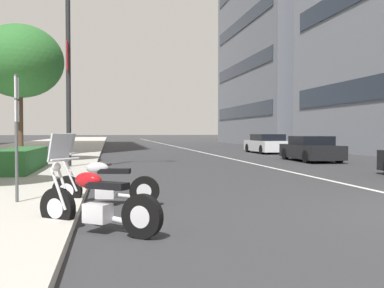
% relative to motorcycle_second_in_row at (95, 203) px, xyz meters
% --- Properties ---
extents(sidewalk_right_plaza, '(160.00, 10.65, 0.15)m').
position_rel_motorcycle_second_in_row_xyz_m(sidewalk_right_plaza, '(29.94, 5.65, -0.36)').
color(sidewalk_right_plaza, '#B2ADA3').
rests_on(sidewalk_right_plaza, ground).
extents(lane_centre_stripe, '(110.00, 0.16, 0.01)m').
position_rel_motorcycle_second_in_row_xyz_m(lane_centre_stripe, '(34.94, -6.84, -0.43)').
color(lane_centre_stripe, silver).
rests_on(lane_centre_stripe, ground).
extents(motorcycle_second_in_row, '(1.40, 1.81, 1.47)m').
position_rel_motorcycle_second_in_row_xyz_m(motorcycle_second_in_row, '(0.00, 0.00, 0.00)').
color(motorcycle_second_in_row, black).
rests_on(motorcycle_second_in_row, ground).
extents(motorcycle_nearest_camera, '(0.75, 2.15, 1.46)m').
position_rel_motorcycle_second_in_row_xyz_m(motorcycle_nearest_camera, '(2.47, -0.09, -0.01)').
color(motorcycle_nearest_camera, black).
rests_on(motorcycle_nearest_camera, ground).
extents(car_far_down_avenue, '(4.34, 1.98, 1.27)m').
position_rel_motorcycle_second_in_row_xyz_m(car_far_down_avenue, '(14.34, -10.29, 0.16)').
color(car_far_down_avenue, black).
rests_on(car_far_down_avenue, ground).
extents(car_mid_block_traffic, '(4.53, 1.93, 1.33)m').
position_rel_motorcycle_second_in_row_xyz_m(car_mid_block_traffic, '(22.81, -11.03, 0.20)').
color(car_mid_block_traffic, silver).
rests_on(car_mid_block_traffic, ground).
extents(parking_sign_by_curb, '(0.32, 0.06, 2.44)m').
position_rel_motorcycle_second_in_row_xyz_m(parking_sign_by_curb, '(2.25, 1.53, 1.24)').
color(parking_sign_by_curb, '#47494C').
rests_on(parking_sign_by_curb, sidewalk_right_plaza).
extents(street_lamp_with_banners, '(1.26, 2.41, 7.76)m').
position_rel_motorcycle_second_in_row_xyz_m(street_lamp_with_banners, '(11.10, 0.97, 4.38)').
color(street_lamp_with_banners, '#232326').
rests_on(street_lamp_with_banners, sidewalk_right_plaza).
extents(clipped_hedge_bed, '(5.02, 1.10, 0.76)m').
position_rel_motorcycle_second_in_row_xyz_m(clipped_hedge_bed, '(9.66, 2.80, 0.09)').
color(clipped_hedge_bed, '#28602D').
rests_on(clipped_hedge_bed, sidewalk_right_plaza).
extents(street_tree_mid_sidewalk, '(3.82, 3.82, 6.11)m').
position_rel_motorcycle_second_in_row_xyz_m(street_tree_mid_sidewalk, '(14.27, 3.68, 4.20)').
color(street_tree_mid_sidewalk, '#473323').
rests_on(street_tree_mid_sidewalk, sidewalk_right_plaza).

